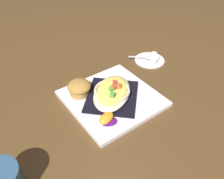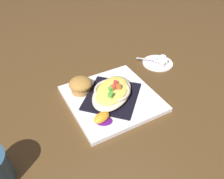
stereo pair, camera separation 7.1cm
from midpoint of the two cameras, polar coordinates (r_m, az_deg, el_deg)
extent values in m
plane|color=#52381D|center=(0.74, 2.75, -2.72)|extent=(2.60, 2.60, 0.00)
cube|color=white|center=(0.74, 2.77, -2.33)|extent=(0.29, 0.29, 0.01)
cube|color=black|center=(0.73, 2.79, -1.77)|extent=(0.23, 0.23, 0.01)
ellipsoid|color=beige|center=(0.72, 2.83, -0.84)|extent=(0.21, 0.19, 0.03)
torus|color=beige|center=(0.71, 2.85, -0.30)|extent=(0.16, 0.16, 0.01)
ellipsoid|color=#E5D255|center=(0.71, 2.86, -0.23)|extent=(0.17, 0.16, 0.01)
cube|color=#D5422C|center=(0.70, 3.02, 0.31)|extent=(0.02, 0.02, 0.01)
cube|color=#55A435|center=(0.69, 2.61, -0.01)|extent=(0.01, 0.01, 0.01)
cube|color=#C73835|center=(0.72, 3.70, 1.59)|extent=(0.02, 0.02, 0.01)
cube|color=#B35C2B|center=(0.70, 4.52, 0.62)|extent=(0.02, 0.02, 0.01)
cube|color=#A85E2E|center=(0.70, 3.34, 0.29)|extent=(0.01, 0.01, 0.01)
cube|color=#4D9938|center=(0.67, 2.74, -1.43)|extent=(0.02, 0.02, 0.01)
cylinder|color=#A1723A|center=(0.75, -4.99, 0.15)|extent=(0.06, 0.06, 0.02)
ellipsoid|color=#A17132|center=(0.74, -5.08, 1.31)|extent=(0.07, 0.07, 0.04)
ellipsoid|color=#4C0F23|center=(0.73, -5.11, 1.84)|extent=(0.03, 0.03, 0.01)
ellipsoid|color=#4E1266|center=(0.65, 1.14, -7.95)|extent=(0.06, 0.05, 0.01)
ellipsoid|color=orange|center=(0.65, 0.59, -7.02)|extent=(0.06, 0.04, 0.02)
cylinder|color=white|center=(0.93, 13.41, 6.42)|extent=(0.12, 0.12, 0.01)
ellipsoid|color=silver|center=(0.93, 13.49, 6.88)|extent=(0.04, 0.04, 0.01)
cube|color=silver|center=(0.93, 10.46, 7.34)|extent=(0.05, 0.06, 0.00)
cylinder|color=silver|center=(0.91, 14.49, 6.22)|extent=(0.02, 0.02, 0.02)
cylinder|color=white|center=(0.93, 15.15, 6.80)|extent=(0.02, 0.02, 0.02)
cylinder|color=white|center=(0.95, 14.58, 7.55)|extent=(0.02, 0.02, 0.02)
camera|label=1|loc=(0.04, -87.14, 2.35)|focal=36.99mm
camera|label=2|loc=(0.04, 92.86, -2.35)|focal=36.99mm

